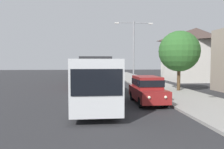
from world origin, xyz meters
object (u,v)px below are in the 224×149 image
object	(u,v)px
bus_lead	(95,79)
streetlamp_mid	(134,46)
box_truck_oncoming	(78,67)
bus_middle	(92,68)
bus_second_in_line	(93,71)
roadside_tree	(179,51)
white_suv	(147,89)

from	to	relation	value
bus_lead	streetlamp_mid	distance (m)	14.49
box_truck_oncoming	streetlamp_mid	size ratio (longest dim) A/B	1.00
bus_middle	streetlamp_mid	world-z (taller)	streetlamp_mid
bus_lead	bus_middle	bearing A→B (deg)	90.00
bus_middle	box_truck_oncoming	world-z (taller)	bus_middle
bus_lead	streetlamp_mid	bearing A→B (deg)	67.46
bus_second_in_line	roadside_tree	size ratio (longest dim) A/B	2.15
bus_middle	white_suv	xyz separation A→B (m)	(3.70, -26.93, -0.66)
white_suv	box_truck_oncoming	distance (m)	36.41
box_truck_oncoming	roadside_tree	bearing A→B (deg)	-69.08
bus_middle	streetlamp_mid	bearing A→B (deg)	-68.19
bus_middle	white_suv	world-z (taller)	bus_middle
bus_lead	box_truck_oncoming	xyz separation A→B (m)	(-3.30, 35.28, 0.02)
white_suv	bus_middle	bearing A→B (deg)	97.82
bus_second_in_line	box_truck_oncoming	bearing A→B (deg)	98.43
streetlamp_mid	bus_second_in_line	bearing A→B (deg)	-179.89
bus_lead	roadside_tree	xyz separation A→B (m)	(8.28, 4.99, 2.26)
bus_lead	roadside_tree	bearing A→B (deg)	31.08
bus_second_in_line	streetlamp_mid	bearing A→B (deg)	0.11
bus_middle	white_suv	bearing A→B (deg)	-82.18
streetlamp_mid	roadside_tree	world-z (taller)	streetlamp_mid
roadside_tree	box_truck_oncoming	bearing A→B (deg)	110.92
white_suv	box_truck_oncoming	size ratio (longest dim) A/B	0.58
bus_lead	roadside_tree	size ratio (longest dim) A/B	1.99
bus_second_in_line	streetlamp_mid	size ratio (longest dim) A/B	1.53
streetlamp_mid	roadside_tree	bearing A→B (deg)	-70.23
bus_lead	box_truck_oncoming	world-z (taller)	bus_lead
box_truck_oncoming	streetlamp_mid	bearing A→B (deg)	-68.67
bus_lead	box_truck_oncoming	distance (m)	35.44
bus_second_in_line	streetlamp_mid	distance (m)	6.37
white_suv	bus_second_in_line	bearing A→B (deg)	105.39
bus_lead	streetlamp_mid	size ratio (longest dim) A/B	1.41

